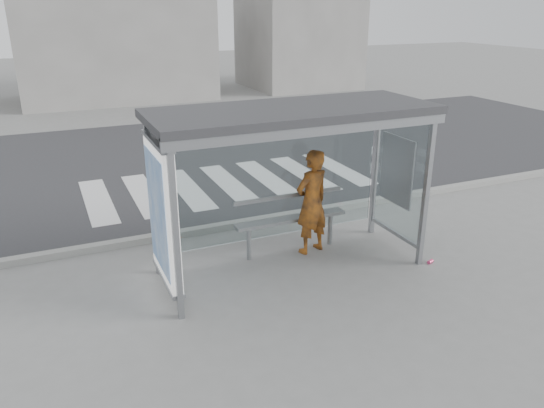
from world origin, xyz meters
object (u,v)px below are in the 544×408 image
Objects in this scene: bus_shelter at (268,151)px; soda_can at (430,262)px; bench at (291,219)px; person at (312,202)px.

soda_can is at bearing -18.05° from bus_shelter.
bench is at bearing 144.81° from soda_can.
person is 16.06× the size of soda_can.
bus_shelter reaches higher than soda_can.
bench is at bearing -38.52° from person.
person is at bearing 21.81° from bus_shelter.
bench is at bearing 39.34° from bus_shelter.
bench is (-0.32, 0.14, -0.30)m from person.
bus_shelter is 2.35× the size of person.
bench is 2.42m from soda_can.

